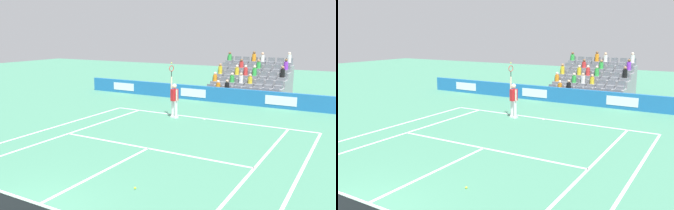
# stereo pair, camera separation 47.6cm
# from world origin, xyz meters

# --- Properties ---
(line_baseline) EXTENTS (10.97, 0.10, 0.01)m
(line_baseline) POSITION_xyz_m (0.00, -11.89, 0.00)
(line_baseline) COLOR white
(line_baseline) RESTS_ON ground
(line_service) EXTENTS (8.23, 0.10, 0.01)m
(line_service) POSITION_xyz_m (0.00, -6.40, 0.00)
(line_service) COLOR white
(line_service) RESTS_ON ground
(line_centre_service) EXTENTS (0.10, 6.40, 0.01)m
(line_centre_service) POSITION_xyz_m (0.00, -3.20, 0.00)
(line_centre_service) COLOR white
(line_centre_service) RESTS_ON ground
(line_singles_sideline_left) EXTENTS (0.10, 11.89, 0.01)m
(line_singles_sideline_left) POSITION_xyz_m (4.12, -5.95, 0.00)
(line_singles_sideline_left) COLOR white
(line_singles_sideline_left) RESTS_ON ground
(line_singles_sideline_right) EXTENTS (0.10, 11.89, 0.01)m
(line_singles_sideline_right) POSITION_xyz_m (-4.12, -5.95, 0.00)
(line_singles_sideline_right) COLOR white
(line_singles_sideline_right) RESTS_ON ground
(line_doubles_sideline_left) EXTENTS (0.10, 11.89, 0.01)m
(line_doubles_sideline_left) POSITION_xyz_m (5.49, -5.95, 0.00)
(line_doubles_sideline_left) COLOR white
(line_doubles_sideline_left) RESTS_ON ground
(line_doubles_sideline_right) EXTENTS (0.10, 11.89, 0.01)m
(line_doubles_sideline_right) POSITION_xyz_m (-5.49, -5.95, 0.00)
(line_doubles_sideline_right) COLOR white
(line_doubles_sideline_right) RESTS_ON ground
(line_centre_mark) EXTENTS (0.10, 0.20, 0.01)m
(line_centre_mark) POSITION_xyz_m (0.00, -11.79, 0.00)
(line_centre_mark) COLOR white
(line_centre_mark) RESTS_ON ground
(sponsor_barrier) EXTENTS (22.44, 0.22, 0.95)m
(sponsor_barrier) POSITION_xyz_m (0.00, -16.36, 0.48)
(sponsor_barrier) COLOR #1E66AD
(sponsor_barrier) RESTS_ON ground
(tennis_player) EXTENTS (0.51, 0.43, 2.85)m
(tennis_player) POSITION_xyz_m (1.52, -11.30, 0.99)
(tennis_player) COLOR white
(tennis_player) RESTS_ON ground
(stadium_stand) EXTENTS (4.96, 4.75, 3.03)m
(stadium_stand) POSITION_xyz_m (0.01, -19.93, 0.83)
(stadium_stand) COLOR gray
(stadium_stand) RESTS_ON ground
(loose_tennis_ball) EXTENTS (0.07, 0.07, 0.07)m
(loose_tennis_ball) POSITION_xyz_m (-1.63, -3.19, 0.03)
(loose_tennis_ball) COLOR #D1E533
(loose_tennis_ball) RESTS_ON ground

